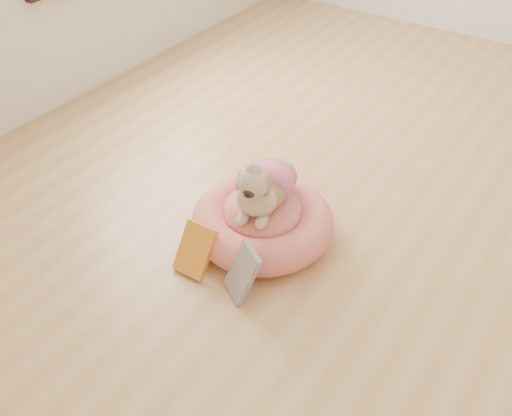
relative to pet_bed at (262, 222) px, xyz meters
The scene contains 5 objects.
floor 0.61m from the pet_bed, 56.87° to the left, with size 4.50×4.50×0.00m, color tan.
pet_bed is the anchor object (origin of this frame).
dog 0.23m from the pet_bed, 126.82° to the left, with size 0.28×0.40×0.30m, color brown, non-canonical shape.
book_yellow 0.34m from the pet_bed, 110.51° to the right, with size 0.14×0.03×0.22m, color yellow.
book_white 0.35m from the pet_bed, 69.75° to the right, with size 0.14×0.02×0.22m, color white.
Camera 1 is at (0.70, -2.09, 1.69)m, focal length 40.00 mm.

